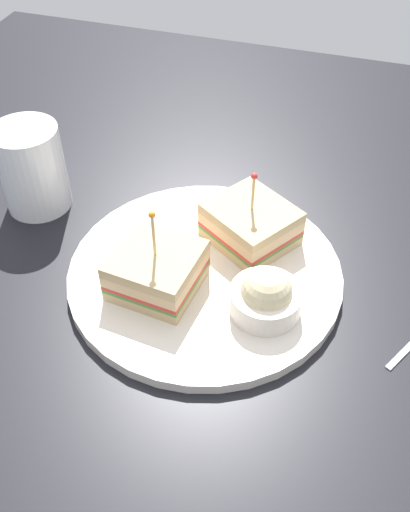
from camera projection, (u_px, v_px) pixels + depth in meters
The scene contains 6 objects.
ground_plane at pixel (205, 284), 64.18cm from camera, with size 116.04×116.04×2.00cm, color black.
plate at pixel (205, 273), 63.05cm from camera, with size 29.40×29.40×1.24cm, color silver.
sandwich_half_front at pixel (156, 270), 59.36cm from camera, with size 9.14×9.07×9.99cm.
sandwich_half_back at pixel (251, 224), 64.47cm from camera, with size 11.68×11.41×9.15cm.
coleslaw_bowl at pixel (266, 297), 57.19cm from camera, with size 7.12×7.12×5.13cm.
drink_glass at pixel (33, 171), 69.19cm from camera, with size 7.83×7.83×10.59cm.
Camera 1 is at (13.22, -41.76, 46.01)cm, focal length 40.99 mm.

